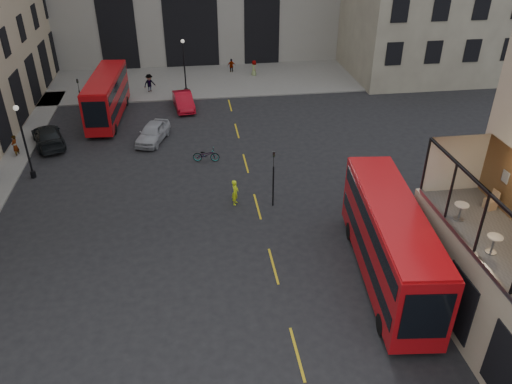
{
  "coord_description": "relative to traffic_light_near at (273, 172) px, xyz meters",
  "views": [
    {
      "loc": [
        -5.86,
        -14.51,
        16.97
      ],
      "look_at": [
        -2.54,
        8.79,
        3.0
      ],
      "focal_mm": 35.0,
      "sensor_mm": 36.0,
      "label": 1
    }
  ],
  "objects": [
    {
      "name": "pedestrian_a",
      "position": [
        -13.49,
        23.46,
        -1.46
      ],
      "size": [
        0.97,
        0.78,
        1.92
      ],
      "primitive_type": "imported",
      "rotation": [
        0.0,
        0.0,
        -0.05
      ],
      "color": "gray",
      "rests_on": "ground"
    },
    {
      "name": "pedestrian_e",
      "position": [
        -18.0,
        9.63,
        -1.57
      ],
      "size": [
        0.54,
        0.7,
        1.7
      ],
      "primitive_type": "imported",
      "rotation": [
        0.0,
        0.0,
        4.48
      ],
      "color": "gray",
      "rests_on": "ground"
    },
    {
      "name": "cafe_chair_d",
      "position": [
        8.51,
        -8.86,
        2.45
      ],
      "size": [
        0.53,
        0.53,
        0.92
      ],
      "color": "tan",
      "rests_on": "cafe_floor"
    },
    {
      "name": "car_c",
      "position": [
        -16.0,
        11.34,
        -1.68
      ],
      "size": [
        3.71,
        5.53,
        1.49
      ],
      "primitive_type": "imported",
      "rotation": [
        0.0,
        0.0,
        3.49
      ],
      "color": "black",
      "rests_on": "ground"
    },
    {
      "name": "pavement_far",
      "position": [
        -5.0,
        26.0,
        -2.36
      ],
      "size": [
        40.0,
        12.0,
        0.12
      ],
      "primitive_type": "cube",
      "color": "slate",
      "rests_on": "ground"
    },
    {
      "name": "cyclist",
      "position": [
        -2.35,
        0.54,
        -1.58
      ],
      "size": [
        0.61,
        0.72,
        1.69
      ],
      "primitive_type": "imported",
      "rotation": [
        0.0,
        0.0,
        1.19
      ],
      "color": "#D8F71A",
      "rests_on": "ground"
    },
    {
      "name": "street_lamp_a",
      "position": [
        -16.0,
        6.0,
        -0.03
      ],
      "size": [
        0.36,
        0.36,
        5.33
      ],
      "color": "black",
      "rests_on": "ground"
    },
    {
      "name": "bus_far",
      "position": [
        -11.84,
        16.33,
        -0.24
      ],
      "size": [
        2.84,
        9.88,
        3.89
      ],
      "color": "#AB0B0F",
      "rests_on": "ground"
    },
    {
      "name": "cafe_table_far",
      "position": [
        6.68,
        -9.5,
        2.69
      ],
      "size": [
        0.63,
        0.63,
        0.78
      ],
      "color": "white",
      "rests_on": "cafe_floor"
    },
    {
      "name": "host_frontage",
      "position": [
        7.5,
        -12.0,
        -0.17
      ],
      "size": [
        3.0,
        11.0,
        4.5
      ],
      "primitive_type": "cube",
      "color": "tan",
      "rests_on": "ground"
    },
    {
      "name": "cafe_floor",
      "position": [
        7.5,
        -12.0,
        2.12
      ],
      "size": [
        3.0,
        10.0,
        0.1
      ],
      "primitive_type": "cube",
      "color": "slate",
      "rests_on": "host_frontage"
    },
    {
      "name": "car_a",
      "position": [
        -7.86,
        10.96,
        -1.68
      ],
      "size": [
        3.07,
        4.72,
        1.49
      ],
      "primitive_type": "imported",
      "rotation": [
        0.0,
        0.0,
        -0.33
      ],
      "color": "#A6A7AE",
      "rests_on": "ground"
    },
    {
      "name": "pedestrian_b",
      "position": [
        -8.56,
        22.62,
        -1.47
      ],
      "size": [
        1.42,
        1.25,
        1.91
      ],
      "primitive_type": "imported",
      "rotation": [
        0.0,
        0.0,
        0.55
      ],
      "color": "gray",
      "rests_on": "ground"
    },
    {
      "name": "pedestrian_c",
      "position": [
        0.15,
        28.0,
        -1.63
      ],
      "size": [
        0.94,
        0.42,
        1.59
      ],
      "primitive_type": "imported",
      "rotation": [
        0.0,
        0.0,
        3.11
      ],
      "color": "gray",
      "rests_on": "ground"
    },
    {
      "name": "ground",
      "position": [
        1.0,
        -12.0,
        -2.42
      ],
      "size": [
        140.0,
        140.0,
        0.0
      ],
      "primitive_type": "plane",
      "color": "black",
      "rests_on": "ground"
    },
    {
      "name": "traffic_light_near",
      "position": [
        0.0,
        0.0,
        0.0
      ],
      "size": [
        0.16,
        0.2,
        3.8
      ],
      "color": "black",
      "rests_on": "ground"
    },
    {
      "name": "street_lamp_b",
      "position": [
        -5.0,
        22.0,
        -0.03
      ],
      "size": [
        0.36,
        0.36,
        5.33
      ],
      "color": "black",
      "rests_on": "ground"
    },
    {
      "name": "bus_near",
      "position": [
        4.5,
        -7.69,
        -0.0
      ],
      "size": [
        3.61,
        11.0,
        4.31
      ],
      "color": "#AD0C11",
      "rests_on": "ground"
    },
    {
      "name": "pedestrian_d",
      "position": [
        2.48,
        26.54,
        -1.56
      ],
      "size": [
        0.84,
        1.0,
        1.73
      ],
      "primitive_type": "imported",
      "rotation": [
        0.0,
        0.0,
        1.99
      ],
      "color": "gray",
      "rests_on": "ground"
    },
    {
      "name": "cafe_table_mid",
      "position": [
        6.81,
        -11.93,
        2.69
      ],
      "size": [
        0.62,
        0.62,
        0.78
      ],
      "color": "beige",
      "rests_on": "cafe_floor"
    },
    {
      "name": "traffic_light_far",
      "position": [
        -14.0,
        16.0,
        0.0
      ],
      "size": [
        0.16,
        0.2,
        3.8
      ],
      "color": "black",
      "rests_on": "ground"
    },
    {
      "name": "car_b",
      "position": [
        -5.31,
        17.8,
        -1.68
      ],
      "size": [
        2.14,
        4.7,
        1.49
      ],
      "primitive_type": "imported",
      "rotation": [
        0.0,
        0.0,
        0.13
      ],
      "color": "#B00A1B",
      "rests_on": "ground"
    },
    {
      "name": "bicycle",
      "position": [
        -3.85,
        6.8,
        -1.91
      ],
      "size": [
        2.04,
        0.97,
        1.03
      ],
      "primitive_type": "imported",
      "rotation": [
        0.0,
        0.0,
        1.42
      ],
      "color": "gray",
      "rests_on": "ground"
    }
  ]
}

